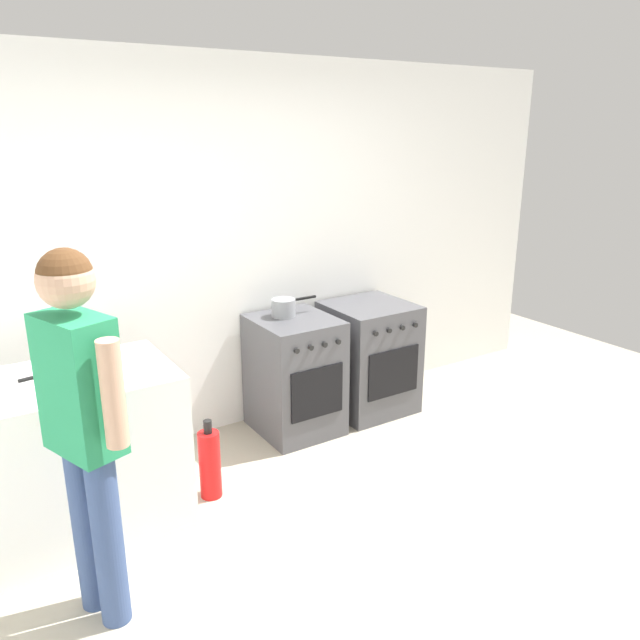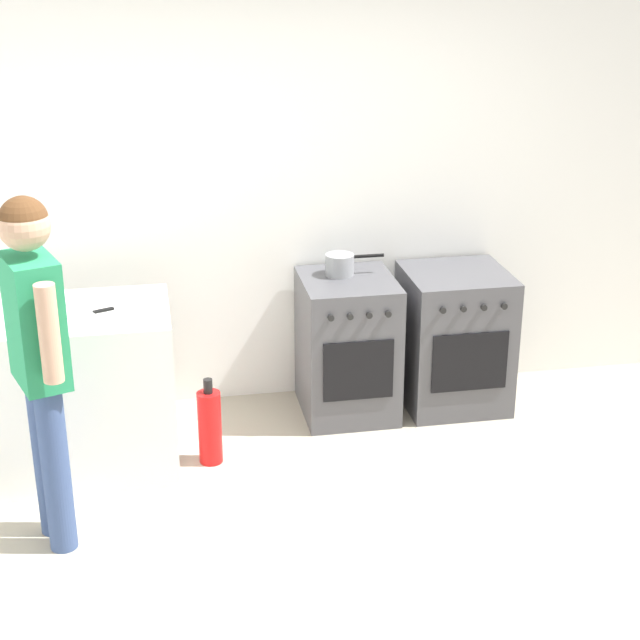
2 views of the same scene
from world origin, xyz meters
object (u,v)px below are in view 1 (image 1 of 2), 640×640
Objects in this scene: pot at (284,308)px; knife_utility at (97,374)px; oven_right at (369,357)px; oven_left at (295,375)px; knife_carving at (49,374)px; fire_extinguisher at (210,464)px; person at (82,409)px.

pot is 1.45× the size of knife_utility.
knife_utility is at bearing -168.55° from oven_right.
oven_left is 3.51× the size of knife_utility.
knife_carving reaches higher than fire_extinguisher.
pot is 0.70× the size of fire_extinguisher.
pot is at bearing 19.92° from knife_utility.
knife_carving reaches higher than oven_right.
knife_utility is 0.90m from fire_extinguisher.
oven_right is at bearing -6.90° from pot.
oven_left is at bearing 33.38° from person.
knife_utility reaches higher than oven_left.
knife_carving is 0.66× the size of fire_extinguisher.
knife_utility is at bearing 174.88° from fire_extinguisher.
fire_extinguisher is (0.78, -0.18, -0.69)m from knife_carving.
oven_right is 0.85m from pot.
pot reaches higher than oven_left.
pot is 1.50m from knife_utility.
person is (-2.32, -1.09, 0.60)m from oven_right.
fire_extinguisher is (-0.84, -0.56, -0.70)m from pot.
oven_right is 3.51× the size of knife_utility.
person is 3.40× the size of fire_extinguisher.
oven_left reaches higher than fire_extinguisher.
knife_utility is 0.48× the size of fire_extinguisher.
person is at bearing -142.02° from fire_extinguisher.
oven_left is 1.58m from knife_utility.
knife_carving is at bearing -169.90° from oven_left.
oven_right is 1.70× the size of fire_extinguisher.
oven_right is 0.50× the size of person.
knife_carving is (-1.62, -0.38, -0.01)m from pot.
oven_left is 1.00× the size of oven_right.
knife_utility is (-2.11, -0.43, 0.48)m from oven_right.
knife_utility is at bearing 72.32° from person.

